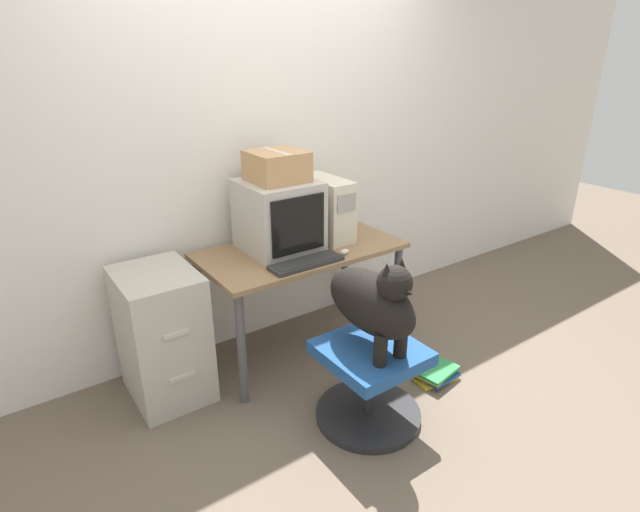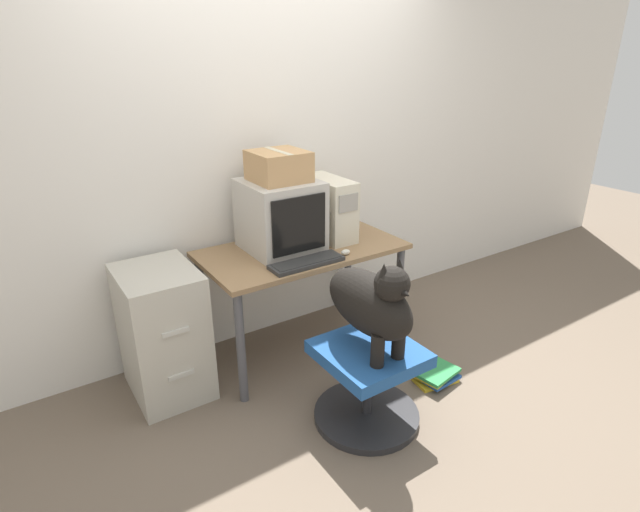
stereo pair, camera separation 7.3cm
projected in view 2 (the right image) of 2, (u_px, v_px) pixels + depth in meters
ground_plane at (331, 371)px, 3.14m from camera, size 12.00×12.00×0.00m
wall_back at (268, 146)px, 3.21m from camera, size 8.00×0.05×2.60m
desk at (302, 262)px, 3.16m from camera, size 1.25×0.67×0.73m
crt_monitor at (280, 215)px, 3.03m from camera, size 0.43×0.45×0.43m
pc_tower at (328, 208)px, 3.23m from camera, size 0.19×0.43×0.39m
keyboard at (307, 262)px, 2.87m from camera, size 0.45×0.15×0.03m
computer_mouse at (346, 252)px, 3.01m from camera, size 0.06×0.04×0.03m
office_chair at (368, 381)px, 2.65m from camera, size 0.57×0.57×0.45m
dog at (372, 302)px, 2.46m from camera, size 0.24×0.59×0.53m
filing_cabinet at (163, 332)px, 2.84m from camera, size 0.41×0.52×0.77m
cardboard_box at (279, 166)px, 2.92m from camera, size 0.31×0.31×0.18m
book_stack_floor at (435, 375)px, 3.04m from camera, size 0.28×0.24×0.08m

